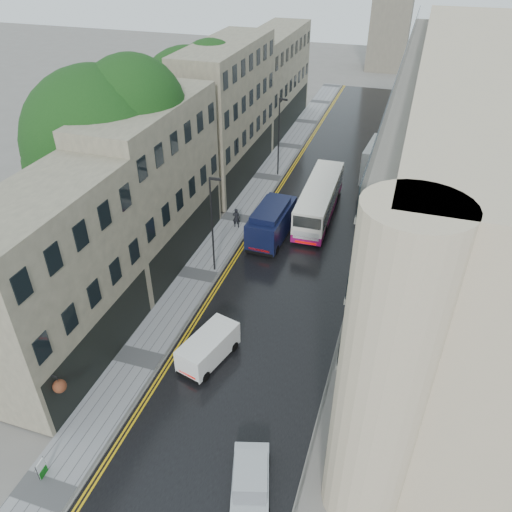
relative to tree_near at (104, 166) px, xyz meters
The scene contains 16 objects.
road 16.14m from the tree_near, 30.96° to the left, with size 9.00×85.00×0.02m, color black.
left_sidewalk 12.16m from the tree_near, 48.44° to the left, with size 2.70×85.00×0.12m, color gray.
right_sidewalk 20.59m from the tree_near, 22.73° to the left, with size 1.80×85.00×0.12m, color slate.
old_shop_row 10.50m from the tree_near, 73.04° to the left, with size 4.50×56.00×12.00m, color gray, non-canonical shape.
modern_block 23.58m from the tree_near, 14.74° to the left, with size 8.00×40.00×14.00m, color #C1AF8F, non-canonical shape.
tree_near is the anchor object (origin of this frame).
tree_far 13.02m from the tree_near, 88.68° to the left, with size 9.24×9.24×12.46m, color black, non-canonical shape.
cream_bus 14.85m from the tree_near, 31.49° to the left, with size 2.32×10.23×2.79m, color white, non-canonical shape.
white_lorry 23.28m from the tree_near, 46.97° to the left, with size 2.23×7.42×3.90m, color beige, non-canonical shape.
silver_hatchback 22.53m from the tree_near, 47.39° to the right, with size 1.55×3.55×1.33m, color #A6A7AB, non-canonical shape.
white_van 14.30m from the tree_near, 44.17° to the right, with size 1.63×3.81×1.73m, color white, non-canonical shape.
navy_van 11.03m from the tree_near, 21.59° to the left, with size 2.29×5.73×2.92m, color black, non-canonical shape.
pedestrian 11.03m from the tree_near, 41.01° to the left, with size 0.59×0.39×1.63m, color black.
lamp_post_near 8.19m from the tree_near, ahead, with size 0.79×0.18×7.00m, color black, non-canonical shape.
lamp_post_far 18.49m from the tree_near, 65.96° to the left, with size 0.82×0.18×7.29m, color black, non-canonical shape.
estate_sign 18.93m from the tree_near, 69.96° to the right, with size 0.08×0.54×0.89m, color white, non-canonical shape.
Camera 1 is at (6.45, -6.10, 20.43)m, focal length 35.00 mm.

